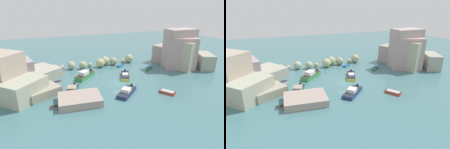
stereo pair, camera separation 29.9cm
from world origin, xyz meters
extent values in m
plane|color=#447378|center=(0.00, 0.00, 0.00)|extent=(160.00, 160.00, 0.00)
cube|color=#9C9880|center=(-18.15, -0.68, 0.97)|extent=(8.56, 7.61, 1.93)
cube|color=tan|center=(-25.63, 3.49, 4.68)|extent=(9.98, 9.94, 9.37)
cube|color=#9D9298|center=(-22.51, 12.48, 2.60)|extent=(6.51, 8.92, 5.20)
cube|color=#A9AA92|center=(-21.80, -1.01, 2.24)|extent=(10.60, 10.62, 4.49)
cube|color=#ABA795|center=(-18.19, 10.92, 1.35)|extent=(11.99, 12.03, 2.71)
cube|color=#9C9695|center=(28.74, 11.44, 2.07)|extent=(7.63, 7.51, 4.14)
cube|color=#9F9C8D|center=(30.04, 1.71, 2.28)|extent=(7.14, 8.84, 4.56)
cube|color=#AA948E|center=(22.75, 11.96, 2.85)|extent=(8.52, 8.49, 5.69)
cube|color=#AEA991|center=(23.16, 1.93, 4.32)|extent=(5.37, 5.33, 8.64)
cube|color=#B09494|center=(22.69, 4.61, 4.81)|extent=(10.56, 9.23, 9.62)
cube|color=#AE9C95|center=(23.15, 5.71, 5.97)|extent=(8.84, 5.44, 11.93)
sphere|color=#AEA988|center=(-17.34, 15.42, 0.97)|extent=(1.93, 1.93, 1.93)
sphere|color=#B89C93|center=(-13.94, 15.58, 0.96)|extent=(1.93, 1.93, 1.93)
sphere|color=#B0A392|center=(-11.70, 16.20, 0.70)|extent=(1.39, 1.39, 1.39)
sphere|color=#A6AD91|center=(-8.97, 15.29, 1.23)|extent=(2.46, 2.46, 2.46)
sphere|color=#9DAB86|center=(-5.60, 14.44, 1.18)|extent=(2.37, 2.37, 2.37)
sphere|color=tan|center=(-3.08, 15.36, 0.69)|extent=(1.37, 1.37, 1.37)
sphere|color=#B8B581|center=(-0.03, 13.98, 1.38)|extent=(2.77, 2.77, 2.77)
sphere|color=#A7B27E|center=(2.18, 15.79, 1.39)|extent=(2.77, 2.77, 2.77)
sphere|color=tan|center=(4.75, 14.88, 1.25)|extent=(2.50, 2.50, 2.50)
sphere|color=#BAB58F|center=(8.65, 15.84, 0.69)|extent=(1.39, 1.39, 1.39)
sphere|color=#B0AE87|center=(10.77, 15.61, 1.38)|extent=(2.76, 2.76, 2.76)
cube|color=#A49185|center=(-11.16, -6.76, 0.77)|extent=(9.07, 7.22, 1.53)
cube|color=yellow|center=(3.62, 3.16, 0.35)|extent=(4.50, 6.70, 0.71)
cube|color=#191931|center=(3.62, 3.16, 0.74)|extent=(4.41, 6.57, 0.06)
cube|color=silver|center=(3.27, 2.34, 1.03)|extent=(2.11, 2.16, 0.65)
cube|color=black|center=(4.82, 5.94, 0.96)|extent=(0.55, 0.50, 0.50)
cube|color=#3C8E47|center=(-6.78, 6.83, 0.50)|extent=(6.47, 6.40, 1.00)
cube|color=#2C2A25|center=(-6.78, 6.83, 1.03)|extent=(6.34, 6.27, 0.06)
cube|color=silver|center=(-7.17, 6.44, 1.52)|extent=(3.15, 3.14, 1.05)
cube|color=black|center=(-4.44, 9.11, 1.25)|extent=(0.57, 0.57, 0.50)
cube|color=#C63D29|center=(8.24, -9.55, 0.26)|extent=(3.25, 3.76, 0.53)
cube|color=#2D2727|center=(8.24, -9.55, 0.56)|extent=(3.18, 3.69, 0.06)
cube|color=#ADA89E|center=(8.24, -9.55, 0.57)|extent=(2.76, 3.20, 0.08)
cube|color=navy|center=(-0.45, -6.50, 0.35)|extent=(6.41, 6.25, 0.70)
cube|color=#222A37|center=(-0.45, -6.50, 0.73)|extent=(6.28, 6.13, 0.06)
cube|color=silver|center=(-0.74, -6.77, 1.11)|extent=(2.69, 2.68, 0.81)
cube|color=black|center=(1.84, -4.32, 0.95)|extent=(0.56, 0.57, 0.50)
cube|color=teal|center=(-11.71, -1.35, 0.33)|extent=(4.30, 6.66, 0.67)
cube|color=#2F2833|center=(-11.71, -1.35, 0.70)|extent=(4.21, 6.53, 0.06)
cube|color=#9E937F|center=(-11.88, -1.80, 1.18)|extent=(2.56, 2.80, 1.02)
cube|color=black|center=(-10.68, 1.45, 0.92)|extent=(0.54, 0.49, 0.50)
cube|color=#3E7B4A|center=(13.31, 6.66, 0.27)|extent=(3.60, 3.48, 0.54)
cube|color=#234C93|center=(13.31, 6.66, 0.58)|extent=(3.06, 2.96, 0.08)
cube|color=white|center=(-14.79, 5.26, 0.21)|extent=(3.20, 2.25, 0.42)
cube|color=#2F1A29|center=(-14.79, 5.26, 0.45)|extent=(3.13, 2.20, 0.06)
cube|color=teal|center=(6.18, 12.39, 0.24)|extent=(2.98, 2.56, 0.48)
cube|color=#234C93|center=(6.18, 12.39, 0.52)|extent=(2.53, 2.17, 0.08)
cube|color=#939695|center=(-15.56, -7.06, 0.18)|extent=(3.14, 1.64, 0.35)
cube|color=black|center=(-15.56, -7.06, 0.38)|extent=(3.07, 1.61, 0.06)
camera|label=1|loc=(-17.68, -41.80, 19.22)|focal=30.88mm
camera|label=2|loc=(-17.40, -41.90, 19.22)|focal=30.88mm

